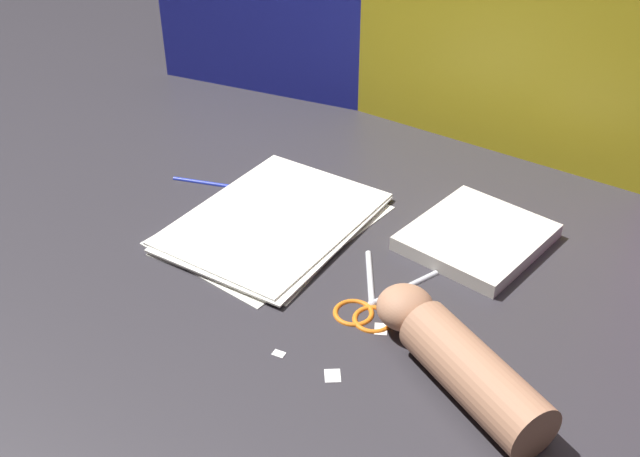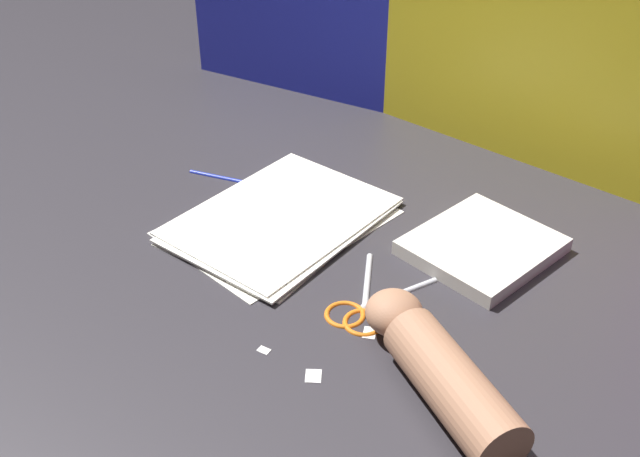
# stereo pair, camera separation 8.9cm
# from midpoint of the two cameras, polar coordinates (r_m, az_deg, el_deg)

# --- Properties ---
(ground_plane) EXTENTS (6.00, 6.00, 0.00)m
(ground_plane) POSITION_cam_midpoint_polar(r_m,az_deg,el_deg) (1.13, -0.90, -1.83)
(ground_plane) COLOR #2D2B30
(paper_stack) EXTENTS (0.28, 0.36, 0.01)m
(paper_stack) POSITION_cam_midpoint_polar(r_m,az_deg,el_deg) (1.19, -5.69, 0.47)
(paper_stack) COLOR white
(paper_stack) RESTS_ON ground_plane
(book_closed) EXTENTS (0.20, 0.22, 0.02)m
(book_closed) POSITION_cam_midpoint_polar(r_m,az_deg,el_deg) (1.15, 9.72, -0.71)
(book_closed) COLOR silver
(book_closed) RESTS_ON ground_plane
(scissors) EXTENTS (0.13, 0.18, 0.01)m
(scissors) POSITION_cam_midpoint_polar(r_m,az_deg,el_deg) (1.02, 1.42, -5.78)
(scissors) COLOR silver
(scissors) RESTS_ON ground_plane
(hand_forearm) EXTENTS (0.28, 0.19, 0.07)m
(hand_forearm) POSITION_cam_midpoint_polar(r_m,az_deg,el_deg) (0.91, 7.66, -9.92)
(hand_forearm) COLOR #A87556
(hand_forearm) RESTS_ON ground_plane
(paper_scrap_near) EXTENTS (0.02, 0.01, 0.00)m
(paper_scrap_near) POSITION_cam_midpoint_polar(r_m,az_deg,el_deg) (0.96, -5.86, -9.54)
(paper_scrap_near) COLOR white
(paper_scrap_near) RESTS_ON ground_plane
(paper_scrap_mid) EXTENTS (0.03, 0.03, 0.00)m
(paper_scrap_mid) POSITION_cam_midpoint_polar(r_m,az_deg,el_deg) (0.99, 2.07, -7.73)
(paper_scrap_mid) COLOR white
(paper_scrap_mid) RESTS_ON ground_plane
(paper_scrap_far) EXTENTS (0.03, 0.03, 0.00)m
(paper_scrap_far) POSITION_cam_midpoint_polar(r_m,az_deg,el_deg) (0.93, -1.84, -11.23)
(paper_scrap_far) COLOR white
(paper_scrap_far) RESTS_ON ground_plane
(pen) EXTENTS (0.12, 0.05, 0.01)m
(pen) POSITION_cam_midpoint_polar(r_m,az_deg,el_deg) (1.31, -10.63, 3.50)
(pen) COLOR #2333B2
(pen) RESTS_ON ground_plane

